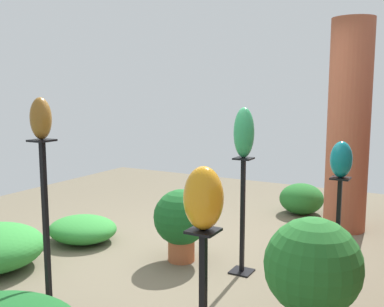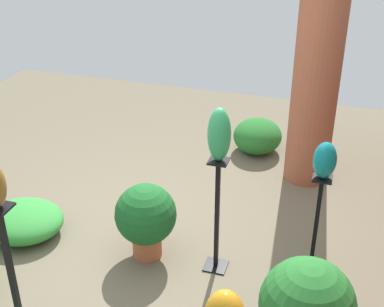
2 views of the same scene
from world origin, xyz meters
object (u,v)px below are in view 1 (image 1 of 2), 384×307
object	(u,v)px
potted_plant_front_right	(181,220)
potted_plant_near_pillar	(313,271)
art_vase_teal	(341,159)
art_vase_bronze	(41,118)
brick_pillar	(348,127)
art_vase_amber	(203,198)
pedestal_jade	(242,221)
art_vase_jade	(244,133)
pedestal_teal	(338,235)
pedestal_bronze	(46,233)

from	to	relation	value
potted_plant_front_right	potted_plant_near_pillar	bearing A→B (deg)	62.99
art_vase_teal	art_vase_bronze	xyz separation A→B (m)	(1.63, -1.86, 0.39)
brick_pillar	art_vase_amber	bearing A→B (deg)	-1.82
art_vase_teal	potted_plant_near_pillar	distance (m)	1.20
brick_pillar	pedestal_jade	size ratio (longest dim) A/B	2.32
art_vase_amber	art_vase_jade	distance (m)	1.75
pedestal_teal	potted_plant_front_right	bearing A→B (deg)	-80.52
art_vase_jade	potted_plant_front_right	distance (m)	1.11
pedestal_jade	art_vase_jade	bearing A→B (deg)	0.00
potted_plant_near_pillar	potted_plant_front_right	size ratio (longest dim) A/B	1.16
brick_pillar	pedestal_jade	bearing A→B (deg)	-17.46
art_vase_bronze	art_vase_jade	bearing A→B (deg)	143.47
pedestal_jade	pedestal_bronze	xyz separation A→B (m)	(1.40, -1.04, 0.12)
pedestal_jade	pedestal_teal	xyz separation A→B (m)	(-0.22, 0.82, -0.07)
pedestal_teal	art_vase_bronze	distance (m)	2.69
art_vase_amber	potted_plant_near_pillar	xyz separation A→B (m)	(-0.89, 0.38, -0.66)
pedestal_jade	pedestal_bronze	world-z (taller)	pedestal_bronze
pedestal_bronze	art_vase_amber	world-z (taller)	pedestal_bronze
brick_pillar	art_vase_teal	world-z (taller)	brick_pillar
art_vase_amber	art_vase_bronze	bearing A→B (deg)	-100.28
potted_plant_front_right	art_vase_amber	bearing A→B (deg)	34.07
potted_plant_near_pillar	pedestal_teal	bearing A→B (deg)	-178.06
pedestal_jade	potted_plant_near_pillar	size ratio (longest dim) A/B	1.29
potted_plant_near_pillar	art_vase_amber	bearing A→B (deg)	-23.37
potted_plant_front_right	art_vase_jade	bearing A→B (deg)	91.92
brick_pillar	pedestal_teal	size ratio (longest dim) A/B	2.67
pedestal_teal	art_vase_jade	distance (m)	1.23
art_vase_amber	art_vase_bronze	distance (m)	1.58
art_vase_jade	pedestal_jade	bearing A→B (deg)	180.00
brick_pillar	art_vase_teal	xyz separation A→B (m)	(1.63, 0.24, -0.16)
pedestal_jade	potted_plant_front_right	xyz separation A→B (m)	(0.02, -0.65, -0.08)
pedestal_bronze	art_vase_jade	size ratio (longest dim) A/B	2.93
brick_pillar	pedestal_bronze	distance (m)	3.69
pedestal_teal	art_vase_amber	xyz separation A→B (m)	(1.90, -0.35, 0.70)
pedestal_jade	art_vase_bronze	distance (m)	2.01
pedestal_teal	art_vase_teal	bearing A→B (deg)	-90.00
art_vase_bronze	art_vase_teal	bearing A→B (deg)	131.19
brick_pillar	art_vase_bronze	world-z (taller)	brick_pillar
pedestal_jade	art_vase_bronze	xyz separation A→B (m)	(1.40, -1.04, 1.00)
potted_plant_near_pillar	art_vase_jade	bearing A→B (deg)	-132.71
pedestal_teal	art_vase_teal	distance (m)	0.68
brick_pillar	pedestal_bronze	size ratio (longest dim) A/B	1.89
pedestal_bronze	art_vase_bronze	size ratio (longest dim) A/B	4.28
art_vase_bronze	potted_plant_near_pillar	distance (m)	2.24
brick_pillar	pedestal_teal	bearing A→B (deg)	8.32
pedestal_jade	art_vase_amber	bearing A→B (deg)	15.65
art_vase_amber	art_vase_teal	distance (m)	1.93
pedestal_teal	potted_plant_near_pillar	world-z (taller)	pedestal_teal
brick_pillar	potted_plant_near_pillar	distance (m)	2.77
brick_pillar	potted_plant_front_right	xyz separation A→B (m)	(1.87, -1.23, -0.85)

